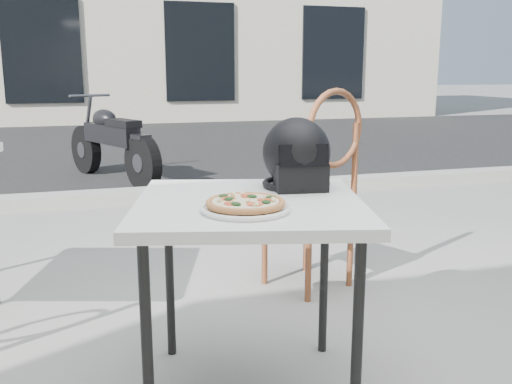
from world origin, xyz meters
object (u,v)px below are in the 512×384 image
object	(u,v)px
cafe_chair_main	(319,180)
motorcycle	(111,144)
helmet	(297,157)
plate	(246,209)
pizza	(246,202)
cafe_table_main	(249,219)

from	to	relation	value
cafe_chair_main	motorcycle	distance (m)	3.71
helmet	cafe_chair_main	distance (m)	0.89
helmet	cafe_chair_main	world-z (taller)	cafe_chair_main
plate	pizza	xyz separation A→B (m)	(0.00, 0.00, 0.02)
cafe_table_main	helmet	world-z (taller)	helmet
cafe_table_main	motorcycle	world-z (taller)	motorcycle
cafe_table_main	motorcycle	bearing A→B (deg)	93.61
pizza	motorcycle	bearing A→B (deg)	92.81
pizza	cafe_chair_main	xyz separation A→B (m)	(0.70, 1.06, -0.16)
cafe_table_main	pizza	bearing A→B (deg)	-110.29
pizza	helmet	bearing A→B (deg)	47.00
cafe_table_main	cafe_chair_main	world-z (taller)	cafe_chair_main
cafe_table_main	cafe_chair_main	distance (m)	1.12
cafe_table_main	helmet	distance (m)	0.34
plate	motorcycle	distance (m)	4.67
helmet	motorcycle	xyz separation A→B (m)	(-0.52, 4.33, -0.46)
cafe_table_main	cafe_chair_main	xyz separation A→B (m)	(0.65, 0.91, -0.06)
cafe_table_main	pizza	xyz separation A→B (m)	(-0.06, -0.15, 0.10)
helmet	motorcycle	size ratio (longest dim) A/B	0.17
helmet	cafe_chair_main	bearing A→B (deg)	68.21
plate	helmet	bearing A→B (deg)	47.01
pizza	helmet	size ratio (longest dim) A/B	1.07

